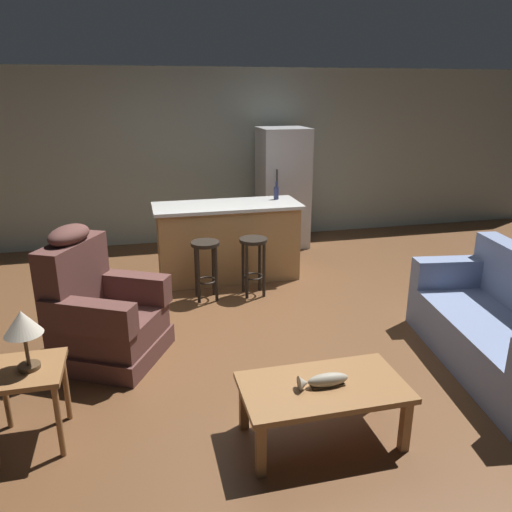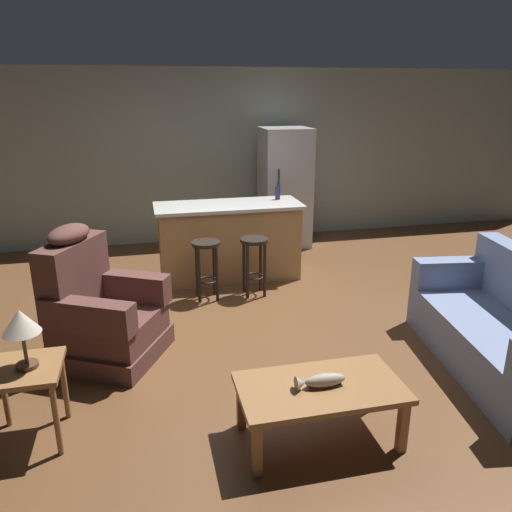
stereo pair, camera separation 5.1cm
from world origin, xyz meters
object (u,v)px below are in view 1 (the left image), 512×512
Objects in this scene: couch at (507,331)px; bar_stool_left at (206,260)px; bar_stool_right at (253,256)px; end_table at (27,382)px; refrigerator at (283,188)px; coffee_table at (323,392)px; bottle_tall_green at (276,193)px; table_lamp at (23,326)px; kitchen_island at (228,241)px; fish_figurine at (323,381)px; recliner_near_lamp at (100,313)px.

couch reaches higher than bar_stool_left.
end_table is at bearing -133.50° from bar_stool_right.
coffee_table is at bearing -103.10° from refrigerator.
end_table is 0.32× the size of refrigerator.
bottle_tall_green is at bearing 36.50° from bar_stool_left.
coffee_table is 4.93× the size of bottle_tall_green.
table_lamp is at bearing -126.00° from refrigerator.
bottle_tall_green reaches higher than kitchen_island.
coffee_table is 0.10m from fish_figurine.
bar_stool_right is at bearing 0.00° from bar_stool_left.
bar_stool_left reaches higher than coffee_table.
fish_figurine is at bearing -89.43° from kitchen_island.
bar_stool_right is 3.05× the size of bottle_tall_green.
coffee_table is at bearing -12.91° from table_lamp.
table_lamp is at bearing 9.54° from couch.
bar_stool_left is (-0.40, 2.60, 0.01)m from fish_figurine.
coffee_table is 0.62× the size of refrigerator.
refrigerator reaches higher than bar_stool_right.
end_table is at bearing -126.35° from refrigerator.
kitchen_island reaches higher than coffee_table.
refrigerator reaches higher than recliner_near_lamp.
recliner_near_lamp reaches higher than kitchen_island.
kitchen_island reaches higher than bar_stool_left.
end_table is 3.90m from bottle_tall_green.
couch is at bearing -50.45° from bar_stool_right.
bar_stool_right is at bearing 47.04° from table_lamp.
fish_figurine is at bearing -93.29° from bar_stool_right.
end_table is (-0.41, -1.08, 0.04)m from recliner_near_lamp.
refrigerator reaches higher than bottle_tall_green.
bar_stool_right is at bearing 86.71° from fish_figurine.
bottle_tall_green is at bearing 49.12° from end_table.
table_lamp reaches higher than couch.
couch reaches higher than bar_stool_right.
table_lamp is at bearing -81.19° from recliner_near_lamp.
coffee_table is 2.60m from bar_stool_right.
table_lamp is (-1.87, 0.43, 0.50)m from coffee_table.
end_table is 2.51× the size of bottle_tall_green.
kitchen_island is (1.86, 2.78, 0.02)m from end_table.
coffee_table is 1.96× the size of end_table.
refrigerator is at bearing -69.79° from couch.
table_lamp is 2.64m from bar_stool_left.
bottle_tall_green reaches higher than couch.
table_lamp is 3.36m from kitchen_island.
table_lamp is 2.98m from bar_stool_right.
fish_figurine is 1.52× the size of bottle_tall_green.
bar_stool_left is (1.09, 1.08, 0.05)m from recliner_near_lamp.
bar_stool_left is at bearing 180.00° from bar_stool_right.
bar_stool_right is (0.14, 2.59, 0.11)m from coffee_table.
recliner_near_lamp is 0.67× the size of kitchen_island.
couch is 1.67× the size of recliner_near_lamp.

